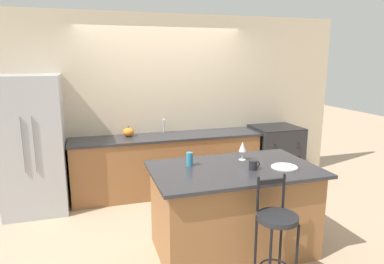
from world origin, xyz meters
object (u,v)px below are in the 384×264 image
(refrigerator, at_px, (33,145))
(dinner_plate, at_px, (284,167))
(oven_range, at_px, (275,154))
(coffee_mug, at_px, (253,165))
(bar_stool_near, at_px, (276,230))
(wine_glass, at_px, (243,147))
(pumpkin_decoration, at_px, (129,132))
(tumbler_cup, at_px, (190,159))

(refrigerator, relative_size, dinner_plate, 6.72)
(oven_range, height_order, coffee_mug, coffee_mug)
(bar_stool_near, bearing_deg, oven_range, 59.75)
(dinner_plate, distance_m, wine_glass, 0.50)
(bar_stool_near, height_order, pumpkin_decoration, pumpkin_decoration)
(bar_stool_near, bearing_deg, tumbler_cup, 119.60)
(tumbler_cup, xyz_separation_m, pumpkin_decoration, (-0.43, 1.73, -0.04))
(oven_range, bearing_deg, refrigerator, -179.36)
(tumbler_cup, bearing_deg, wine_glass, 3.20)
(dinner_plate, height_order, coffee_mug, coffee_mug)
(coffee_mug, bearing_deg, bar_stool_near, -96.46)
(dinner_plate, bearing_deg, refrigerator, 144.37)
(dinner_plate, height_order, pumpkin_decoration, pumpkin_decoration)
(oven_range, xyz_separation_m, pumpkin_decoration, (-2.39, 0.15, 0.50))
(dinner_plate, xyz_separation_m, wine_glass, (-0.30, 0.38, 0.14))
(coffee_mug, bearing_deg, tumbler_cup, 152.23)
(dinner_plate, bearing_deg, coffee_mug, 173.10)
(refrigerator, relative_size, bar_stool_near, 1.76)
(dinner_plate, bearing_deg, tumbler_cup, 159.28)
(coffee_mug, bearing_deg, wine_glass, 83.48)
(coffee_mug, bearing_deg, dinner_plate, -6.90)
(refrigerator, bearing_deg, tumbler_cup, -41.95)
(refrigerator, bearing_deg, oven_range, 0.64)
(coffee_mug, height_order, tumbler_cup, tumbler_cup)
(tumbler_cup, height_order, pumpkin_decoration, tumbler_cup)
(coffee_mug, relative_size, pumpkin_decoration, 0.73)
(wine_glass, height_order, coffee_mug, wine_glass)
(tumbler_cup, bearing_deg, refrigerator, 138.05)
(oven_range, height_order, pumpkin_decoration, pumpkin_decoration)
(bar_stool_near, height_order, tumbler_cup, tumbler_cup)
(refrigerator, xyz_separation_m, pumpkin_decoration, (1.28, 0.19, 0.05))
(refrigerator, distance_m, pumpkin_decoration, 1.30)
(tumbler_cup, bearing_deg, oven_range, 38.78)
(oven_range, bearing_deg, pumpkin_decoration, 176.37)
(coffee_mug, height_order, pumpkin_decoration, pumpkin_decoration)
(bar_stool_near, relative_size, dinner_plate, 3.81)
(coffee_mug, bearing_deg, pumpkin_decoration, 116.44)
(refrigerator, distance_m, tumbler_cup, 2.30)
(pumpkin_decoration, bearing_deg, dinner_plate, -57.01)
(tumbler_cup, bearing_deg, coffee_mug, -27.77)
(bar_stool_near, height_order, coffee_mug, bar_stool_near)
(wine_glass, xyz_separation_m, pumpkin_decoration, (-1.05, 1.69, -0.11))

